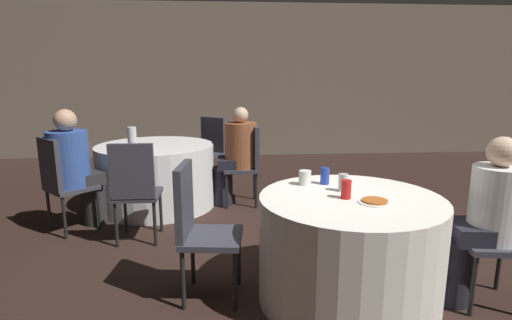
% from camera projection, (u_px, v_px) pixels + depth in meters
% --- Properties ---
extents(ground_plane, '(16.00, 16.00, 0.00)m').
position_uv_depth(ground_plane, '(333.00, 287.00, 2.90)').
color(ground_plane, black).
extents(wall_back, '(16.00, 0.06, 2.80)m').
position_uv_depth(wall_back, '(266.00, 81.00, 7.48)').
color(wall_back, '#7A6B5B').
rests_on(wall_back, ground_plane).
extents(table_near, '(1.21, 1.21, 0.73)m').
position_uv_depth(table_near, '(349.00, 249.00, 2.69)').
color(table_near, white).
rests_on(table_near, ground_plane).
extents(table_far, '(1.34, 1.34, 0.73)m').
position_uv_depth(table_far, '(156.00, 176.00, 4.66)').
color(table_far, white).
rests_on(table_far, ground_plane).
extents(chair_near_west, '(0.44, 0.44, 0.94)m').
position_uv_depth(chair_near_west, '(197.00, 220.00, 2.68)').
color(chair_near_west, '#383842').
rests_on(chair_near_west, ground_plane).
extents(chair_near_east, '(0.45, 0.45, 0.94)m').
position_uv_depth(chair_near_east, '(509.00, 225.00, 2.60)').
color(chair_near_east, '#383842').
rests_on(chair_near_east, ground_plane).
extents(chair_far_south, '(0.40, 0.41, 0.94)m').
position_uv_depth(chair_far_south, '(135.00, 185.00, 3.56)').
color(chair_far_south, '#383842').
rests_on(chair_far_south, ground_plane).
extents(chair_far_southwest, '(0.57, 0.57, 0.94)m').
position_uv_depth(chair_far_southwest, '(60.00, 177.00, 3.81)').
color(chair_far_southwest, '#383842').
rests_on(chair_far_southwest, ground_plane).
extents(chair_far_northeast, '(0.55, 0.55, 0.94)m').
position_uv_depth(chair_far_northeast, '(210.00, 145.00, 5.55)').
color(chair_far_northeast, '#383842').
rests_on(chair_far_northeast, ground_plane).
extents(chair_far_east, '(0.41, 0.40, 0.94)m').
position_uv_depth(chair_far_east, '(249.00, 158.00, 4.69)').
color(chair_far_east, '#383842').
rests_on(chair_far_east, ground_plane).
extents(person_white_shirt, '(0.50, 0.35, 1.14)m').
position_uv_depth(person_white_shirt, '(482.00, 222.00, 2.61)').
color(person_white_shirt, black).
rests_on(person_white_shirt, ground_plane).
extents(person_blue_shirt, '(0.51, 0.51, 1.20)m').
position_uv_depth(person_blue_shirt, '(76.00, 168.00, 3.91)').
color(person_blue_shirt, '#282828').
rests_on(person_blue_shirt, ground_plane).
extents(person_floral_shirt, '(0.53, 0.37, 1.16)m').
position_uv_depth(person_floral_shirt, '(236.00, 155.00, 4.67)').
color(person_floral_shirt, black).
rests_on(person_floral_shirt, ground_plane).
extents(pizza_plate_near, '(0.21, 0.21, 0.02)m').
position_uv_depth(pizza_plate_near, '(375.00, 201.00, 2.51)').
color(pizza_plate_near, white).
rests_on(pizza_plate_near, table_near).
extents(soda_can_silver, '(0.07, 0.07, 0.12)m').
position_uv_depth(soda_can_silver, '(343.00, 183.00, 2.74)').
color(soda_can_silver, silver).
rests_on(soda_can_silver, table_near).
extents(soda_can_red, '(0.07, 0.07, 0.12)m').
position_uv_depth(soda_can_red, '(346.00, 189.00, 2.58)').
color(soda_can_red, red).
rests_on(soda_can_red, table_near).
extents(soda_can_blue, '(0.07, 0.07, 0.12)m').
position_uv_depth(soda_can_blue, '(325.00, 176.00, 2.92)').
color(soda_can_blue, '#1E38A5').
rests_on(soda_can_blue, table_near).
extents(cup_near, '(0.09, 0.09, 0.11)m').
position_uv_depth(cup_near, '(305.00, 178.00, 2.90)').
color(cup_near, white).
rests_on(cup_near, table_near).
extents(bottle_far, '(0.09, 0.09, 0.28)m').
position_uv_depth(bottle_far, '(132.00, 141.00, 4.02)').
color(bottle_far, white).
rests_on(bottle_far, table_far).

